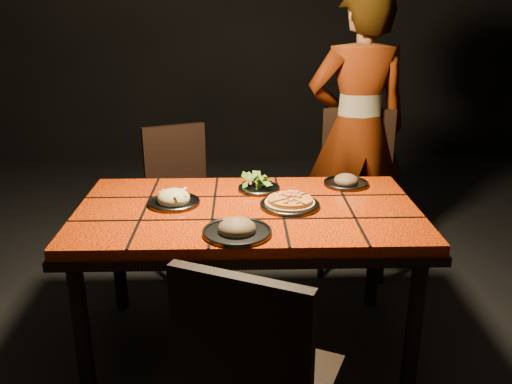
{
  "coord_description": "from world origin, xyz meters",
  "views": [
    {
      "loc": [
        -0.03,
        -2.38,
        1.67
      ],
      "look_at": [
        0.04,
        0.02,
        0.82
      ],
      "focal_mm": 38.0,
      "sensor_mm": 36.0,
      "label": 1
    }
  ],
  "objects_px": {
    "chair_far_right": "(356,178)",
    "plate_pizza": "(290,203)",
    "chair_far_left": "(180,187)",
    "dining_table": "(248,223)",
    "chair_near": "(255,377)",
    "diner": "(357,130)",
    "plate_pasta": "(174,200)"
  },
  "relations": [
    {
      "from": "chair_near",
      "to": "chair_far_right",
      "type": "xyz_separation_m",
      "value": [
        0.7,
        1.9,
        0.03
      ]
    },
    {
      "from": "dining_table",
      "to": "diner",
      "type": "relative_size",
      "value": 0.91
    },
    {
      "from": "chair_far_right",
      "to": "plate_pizza",
      "type": "distance_m",
      "value": 1.07
    },
    {
      "from": "chair_far_right",
      "to": "diner",
      "type": "relative_size",
      "value": 0.57
    },
    {
      "from": "chair_near",
      "to": "diner",
      "type": "xyz_separation_m",
      "value": [
        0.71,
        1.96,
        0.34
      ]
    },
    {
      "from": "dining_table",
      "to": "chair_far_right",
      "type": "bearing_deg",
      "value": 52.42
    },
    {
      "from": "plate_pizza",
      "to": "plate_pasta",
      "type": "relative_size",
      "value": 1.31
    },
    {
      "from": "dining_table",
      "to": "plate_pasta",
      "type": "height_order",
      "value": "plate_pasta"
    },
    {
      "from": "diner",
      "to": "chair_far_left",
      "type": "bearing_deg",
      "value": -4.16
    },
    {
      "from": "chair_far_right",
      "to": "plate_pasta",
      "type": "height_order",
      "value": "chair_far_right"
    },
    {
      "from": "chair_far_left",
      "to": "diner",
      "type": "height_order",
      "value": "diner"
    },
    {
      "from": "dining_table",
      "to": "diner",
      "type": "height_order",
      "value": "diner"
    },
    {
      "from": "chair_far_right",
      "to": "chair_far_left",
      "type": "bearing_deg",
      "value": -170.22
    },
    {
      "from": "chair_near",
      "to": "chair_far_right",
      "type": "bearing_deg",
      "value": -85.83
    },
    {
      "from": "dining_table",
      "to": "plate_pasta",
      "type": "xyz_separation_m",
      "value": [
        -0.35,
        0.05,
        0.1
      ]
    },
    {
      "from": "chair_far_right",
      "to": "plate_pasta",
      "type": "distance_m",
      "value": 1.39
    },
    {
      "from": "dining_table",
      "to": "plate_pizza",
      "type": "bearing_deg",
      "value": -0.15
    },
    {
      "from": "chair_far_right",
      "to": "diner",
      "type": "height_order",
      "value": "diner"
    },
    {
      "from": "chair_far_right",
      "to": "diner",
      "type": "distance_m",
      "value": 0.31
    },
    {
      "from": "chair_near",
      "to": "chair_far_left",
      "type": "xyz_separation_m",
      "value": [
        -0.43,
        1.94,
        -0.03
      ]
    },
    {
      "from": "plate_pizza",
      "to": "chair_far_left",
      "type": "bearing_deg",
      "value": 122.87
    },
    {
      "from": "diner",
      "to": "chair_far_right",
      "type": "bearing_deg",
      "value": 80.01
    },
    {
      "from": "chair_far_right",
      "to": "plate_pizza",
      "type": "xyz_separation_m",
      "value": [
        -0.51,
        -0.92,
        0.18
      ]
    },
    {
      "from": "dining_table",
      "to": "plate_pasta",
      "type": "bearing_deg",
      "value": 172.0
    },
    {
      "from": "diner",
      "to": "plate_pizza",
      "type": "relative_size",
      "value": 5.43
    },
    {
      "from": "dining_table",
      "to": "chair_far_left",
      "type": "distance_m",
      "value": 1.07
    },
    {
      "from": "chair_near",
      "to": "chair_far_left",
      "type": "relative_size",
      "value": 1.06
    },
    {
      "from": "diner",
      "to": "plate_pasta",
      "type": "bearing_deg",
      "value": 36.14
    },
    {
      "from": "dining_table",
      "to": "chair_near",
      "type": "height_order",
      "value": "chair_near"
    },
    {
      "from": "chair_far_left",
      "to": "plate_pizza",
      "type": "bearing_deg",
      "value": -78.8
    },
    {
      "from": "chair_near",
      "to": "plate_pasta",
      "type": "relative_size",
      "value": 3.86
    },
    {
      "from": "diner",
      "to": "plate_pizza",
      "type": "bearing_deg",
      "value": 57.2
    }
  ]
}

